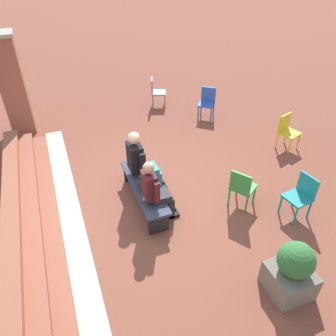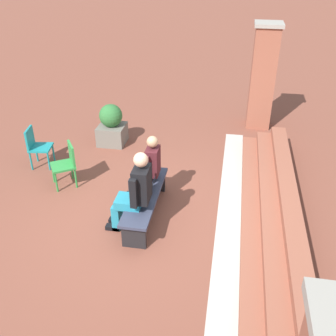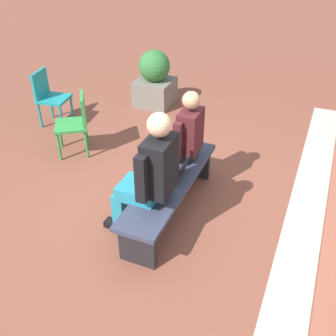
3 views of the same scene
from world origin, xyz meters
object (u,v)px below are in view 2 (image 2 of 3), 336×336
at_px(bench, 145,198).
at_px(person_student, 147,167).
at_px(laptop, 147,188).
at_px(plastic_chair_by_pillar, 67,162).
at_px(person_adult, 135,190).
at_px(planter, 112,126).
at_px(plastic_chair_near_bench_right, 36,145).

height_order(bench, person_student, person_student).
height_order(laptop, plastic_chair_by_pillar, plastic_chair_by_pillar).
bearing_deg(person_adult, plastic_chair_by_pillar, -124.10).
bearing_deg(planter, person_adult, 23.88).
bearing_deg(plastic_chair_near_bench_right, bench, 62.99).
height_order(plastic_chair_by_pillar, planter, planter).
relative_size(person_student, plastic_chair_near_bench_right, 1.52).
relative_size(person_student, planter, 1.36).
distance_m(person_student, plastic_chair_near_bench_right, 2.64).
xyz_separation_m(bench, laptop, (-0.09, 0.01, 0.15)).
relative_size(bench, person_student, 1.41).
distance_m(person_student, plastic_chair_by_pillar, 1.64).
height_order(person_student, laptop, person_student).
bearing_deg(plastic_chair_near_bench_right, plastic_chair_by_pillar, 57.08).
height_order(bench, person_adult, person_adult).
xyz_separation_m(bench, person_student, (-0.47, -0.06, 0.34)).
bearing_deg(plastic_chair_near_bench_right, laptop, 64.67).
relative_size(laptop, planter, 0.34).
height_order(plastic_chair_by_pillar, plastic_chair_near_bench_right, same).
xyz_separation_m(person_adult, plastic_chair_near_bench_right, (-1.66, -2.49, -0.26)).
bearing_deg(plastic_chair_by_pillar, planter, 170.60).
xyz_separation_m(laptop, plastic_chair_by_pillar, (-0.64, -1.69, -0.02)).
distance_m(bench, plastic_chair_near_bench_right, 2.87).
bearing_deg(bench, laptop, 172.17).
height_order(bench, plastic_chair_by_pillar, plastic_chair_by_pillar).
relative_size(bench, person_adult, 1.29).
distance_m(plastic_chair_by_pillar, planter, 1.87).
bearing_deg(laptop, bench, -7.83).
xyz_separation_m(person_adult, plastic_chair_by_pillar, (-1.09, -1.60, -0.26)).
distance_m(laptop, planter, 2.85).
distance_m(bench, laptop, 0.17).
bearing_deg(person_student, laptop, 11.22).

